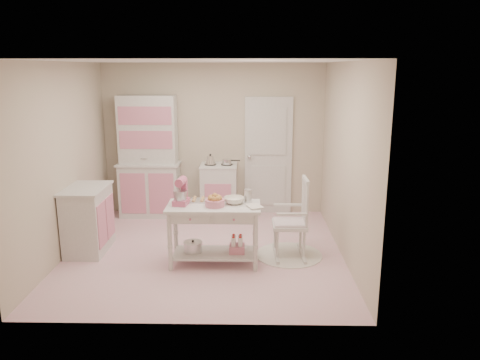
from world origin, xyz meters
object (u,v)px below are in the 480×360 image
work_table (214,234)px  bread_basket (215,203)px  stove (219,191)px  hutch (149,157)px  stand_mixer (181,192)px  base_cabinet (88,219)px  rocking_chair (290,217)px

work_table → bread_basket: size_ratio=4.80×
work_table → stove: bearing=91.7°
hutch → stand_mixer: (0.84, -2.03, -0.07)m
stove → base_cabinet: size_ratio=1.00×
stove → bread_basket: (0.08, -2.05, 0.39)m
stove → bread_basket: stove is taller
work_table → stand_mixer: bearing=177.3°
base_cabinet → rocking_chair: size_ratio=0.84×
hutch → stove: hutch is taller
bread_basket → hutch: bearing=121.4°
rocking_chair → work_table: size_ratio=0.92×
stove → bread_basket: 2.08m
work_table → bread_basket: (0.02, -0.05, 0.45)m
rocking_chair → bread_basket: (-0.99, -0.33, 0.30)m
stove → work_table: stove is taller
hutch → rocking_chair: (2.27, -1.76, -0.49)m
hutch → bread_basket: size_ratio=8.32×
work_table → bread_basket: bread_basket is taller
hutch → rocking_chair: size_ratio=1.89×
base_cabinet → rocking_chair: (2.80, -0.12, 0.09)m
rocking_chair → work_table: (-1.01, -0.28, -0.15)m
hutch → base_cabinet: bearing=-107.9°
base_cabinet → bread_basket: bearing=-14.1°
hutch → stove: bearing=-2.4°
stove → stand_mixer: (-0.36, -1.98, 0.51)m
bread_basket → base_cabinet: bearing=165.9°
stove → work_table: size_ratio=0.77×
hutch → stand_mixer: size_ratio=6.12×
rocking_chair → bread_basket: size_ratio=4.40×
work_table → rocking_chair: bearing=15.8°
rocking_chair → bread_basket: bearing=-163.0°
base_cabinet → work_table: size_ratio=0.77×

